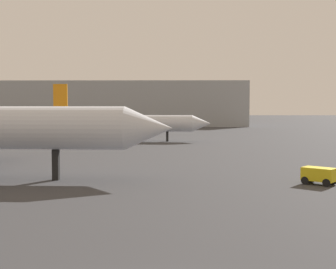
{
  "coord_description": "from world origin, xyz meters",
  "views": [
    {
      "loc": [
        0.56,
        -13.09,
        5.95
      ],
      "look_at": [
        0.0,
        32.26,
        3.19
      ],
      "focal_mm": 49.62,
      "sensor_mm": 36.0,
      "label": 1
    }
  ],
  "objects": [
    {
      "name": "terminal_building",
      "position": [
        -16.87,
        133.64,
        6.71
      ],
      "size": [
        78.48,
        26.09,
        13.42
      ],
      "primitive_type": "cube",
      "color": "#999EA3",
      "rests_on": "ground_plane"
    },
    {
      "name": "baggage_cart",
      "position": [
        11.63,
        22.07,
        0.76
      ],
      "size": [
        2.67,
        2.54,
        1.3
      ],
      "rotation": [
        0.0,
        0.0,
        2.44
      ],
      "color": "gold",
      "rests_on": "ground_plane"
    },
    {
      "name": "airplane_distant",
      "position": [
        -8.31,
        66.06,
        3.09
      ],
      "size": [
        29.86,
        17.45,
        9.81
      ],
      "rotation": [
        0.0,
        0.0,
        -0.09
      ],
      "color": "silver",
      "rests_on": "ground_plane"
    }
  ]
}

